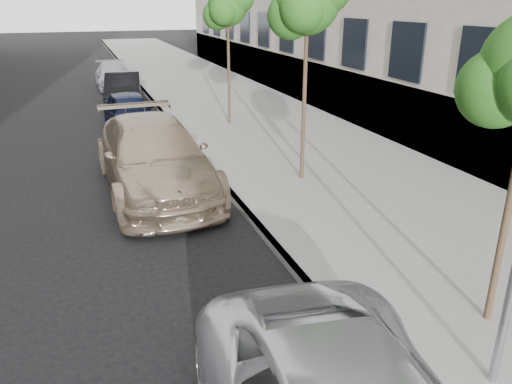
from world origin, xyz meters
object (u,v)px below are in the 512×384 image
suv (154,157)px  sedan_rear (114,75)px  tree_mid (309,2)px  sedan_blue (129,111)px  tree_far (228,6)px  sedan_black (123,89)px

suv → sedan_rear: 16.40m
tree_mid → sedan_blue: size_ratio=1.32×
tree_far → sedan_rear: tree_far is taller
sedan_blue → sedan_rear: bearing=85.3°
tree_mid → sedan_blue: 9.01m
tree_mid → tree_far: size_ratio=1.04×
sedan_rear → tree_mid: bearing=-79.3°
tree_mid → sedan_rear: tree_mid is taller
suv → sedan_black: (0.35, 11.37, -0.16)m
tree_far → sedan_black: (-3.33, 5.60, -3.54)m
tree_mid → suv: tree_mid is taller
tree_far → suv: (-3.68, -5.77, -3.38)m
suv → sedan_rear: size_ratio=1.32×
tree_mid → sedan_rear: bearing=101.0°
suv → sedan_rear: (0.35, 16.39, -0.21)m
sedan_rear → tree_far: bearing=-72.9°
tree_far → sedan_rear: (-3.33, 10.62, -3.59)m
sedan_blue → tree_mid: bearing=-67.5°
sedan_blue → sedan_black: 4.73m
suv → sedan_blue: bearing=87.3°
tree_far → sedan_black: 7.41m
suv → tree_far: bearing=55.8°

